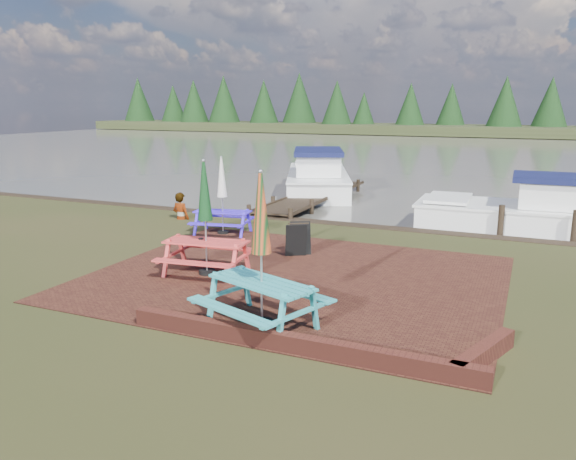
# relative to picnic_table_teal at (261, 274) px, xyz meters

# --- Properties ---
(ground) EXTENTS (120.00, 120.00, 0.00)m
(ground) POSITION_rel_picnic_table_teal_xyz_m (-0.57, 1.84, -0.97)
(ground) COLOR black
(ground) RESTS_ON ground
(paving) EXTENTS (9.00, 7.50, 0.02)m
(paving) POSITION_rel_picnic_table_teal_xyz_m (-0.57, 2.84, -0.96)
(paving) COLOR #341710
(paving) RESTS_ON ground
(brick_wall) EXTENTS (6.21, 1.79, 0.30)m
(brick_wall) POSITION_rel_picnic_table_teal_xyz_m (1.58, -0.58, -0.82)
(brick_wall) COLOR #4C1E16
(brick_wall) RESTS_ON ground
(water) EXTENTS (120.00, 60.00, 0.02)m
(water) POSITION_rel_picnic_table_teal_xyz_m (-0.57, 38.84, -0.97)
(water) COLOR #4C4941
(water) RESTS_ON ground
(far_treeline) EXTENTS (120.00, 10.00, 8.10)m
(far_treeline) POSITION_rel_picnic_table_teal_xyz_m (-0.57, 67.84, 2.31)
(far_treeline) COLOR black
(far_treeline) RESTS_ON ground
(picnic_table_teal) EXTENTS (2.47, 2.33, 2.76)m
(picnic_table_teal) POSITION_rel_picnic_table_teal_xyz_m (0.00, 0.00, 0.00)
(picnic_table_teal) COLOR teal
(picnic_table_teal) RESTS_ON ground
(picnic_table_red) EXTENTS (2.10, 1.92, 2.64)m
(picnic_table_red) POSITION_rel_picnic_table_teal_xyz_m (-2.53, 2.27, -0.04)
(picnic_table_red) COLOR #C43532
(picnic_table_red) RESTS_ON ground
(picnic_table_blue) EXTENTS (1.92, 1.78, 2.33)m
(picnic_table_blue) POSITION_rel_picnic_table_teal_xyz_m (-4.29, 6.03, -0.15)
(picnic_table_blue) COLOR #371DDA
(picnic_table_blue) RESTS_ON ground
(chalkboard) EXTENTS (0.57, 0.75, 0.87)m
(chalkboard) POSITION_rel_picnic_table_teal_xyz_m (-1.22, 4.61, -0.52)
(chalkboard) COLOR black
(chalkboard) RESTS_ON ground
(jetty) EXTENTS (1.76, 9.08, 1.00)m
(jetty) POSITION_rel_picnic_table_teal_xyz_m (-4.07, 13.11, -0.85)
(jetty) COLOR black
(jetty) RESTS_ON ground
(boat_jetty) EXTENTS (5.36, 8.24, 2.26)m
(boat_jetty) POSITION_rel_picnic_table_teal_xyz_m (-4.95, 15.91, -0.49)
(boat_jetty) COLOR silver
(boat_jetty) RESTS_ON ground
(boat_near) EXTENTS (7.69, 2.79, 2.07)m
(boat_near) POSITION_rel_picnic_table_teal_xyz_m (4.70, 10.84, -0.55)
(boat_near) COLOR silver
(boat_near) RESTS_ON ground
(person) EXTENTS (0.71, 0.51, 1.82)m
(person) POSITION_rel_picnic_table_teal_xyz_m (-6.74, 7.41, -0.06)
(person) COLOR gray
(person) RESTS_ON ground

